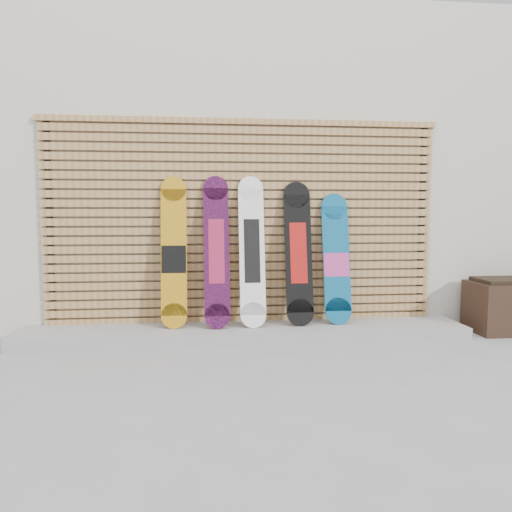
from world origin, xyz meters
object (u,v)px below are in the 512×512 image
Objects in this scene: snowboard_1 at (216,251)px; snowboard_3 at (298,253)px; snowboard_0 at (174,253)px; snowboard_4 at (336,259)px; snowboard_2 at (252,251)px.

snowboard_3 is at bearing 1.23° from snowboard_1.
snowboard_0 is 1.73m from snowboard_4.
snowboard_0 reaches higher than snowboard_3.
snowboard_0 is 1.31m from snowboard_3.
snowboard_3 is 1.09× the size of snowboard_4.
snowboard_2 is 0.92m from snowboard_4.
snowboard_1 is 1.00× the size of snowboard_2.
snowboard_1 is at bearing -4.17° from snowboard_0.
snowboard_2 is at bearing -178.38° from snowboard_4.
snowboard_1 reaches higher than snowboard_4.
snowboard_2 is at bearing 0.90° from snowboard_1.
snowboard_3 is (0.50, 0.01, -0.03)m from snowboard_2.
snowboard_3 is (0.87, 0.02, -0.03)m from snowboard_1.
snowboard_3 is at bearing -178.20° from snowboard_4.
snowboard_1 is at bearing -179.10° from snowboard_2.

